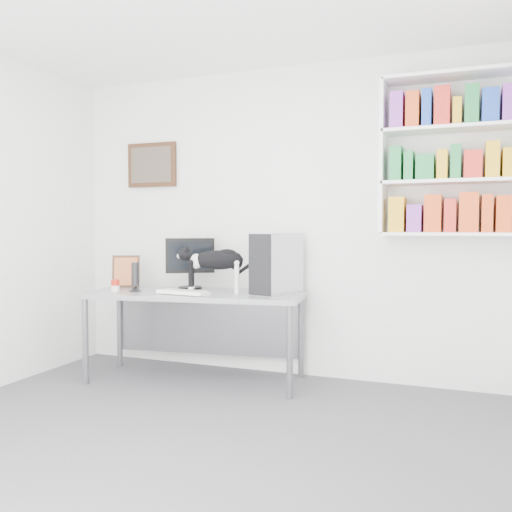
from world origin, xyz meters
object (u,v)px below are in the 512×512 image
object	(u,v)px
bookshelf	(450,155)
leaning_print	(126,271)
keyboard	(184,292)
soup_can	(115,286)
pc_tower	(277,263)
monitor	(190,263)
cat	(216,271)
speaker	(135,276)
desk	(196,336)

from	to	relation	value
bookshelf	leaning_print	world-z (taller)	bookshelf
keyboard	soup_can	size ratio (longest dim) A/B	4.23
pc_tower	soup_can	world-z (taller)	pc_tower
monitor	leaning_print	world-z (taller)	monitor
keyboard	cat	bearing A→B (deg)	36.79
pc_tower	cat	xyz separation A→B (m)	(-0.45, -0.22, -0.06)
bookshelf	speaker	distance (m)	2.72
soup_can	speaker	bearing A→B (deg)	25.37
monitor	bookshelf	bearing A→B (deg)	-28.09
desk	cat	bearing A→B (deg)	-18.54
bookshelf	speaker	xyz separation A→B (m)	(-2.49, -0.50, -0.97)
speaker	soup_can	distance (m)	0.18
soup_can	leaning_print	bearing A→B (deg)	109.03
monitor	desk	bearing A→B (deg)	-84.60
pc_tower	cat	size ratio (longest dim) A/B	0.82
desk	pc_tower	xyz separation A→B (m)	(0.66, 0.18, 0.63)
pc_tower	speaker	xyz separation A→B (m)	(-1.16, -0.32, -0.12)
bookshelf	pc_tower	xyz separation A→B (m)	(-1.33, -0.18, -0.85)
keyboard	speaker	xyz separation A→B (m)	(-0.48, 0.03, 0.11)
desk	keyboard	distance (m)	0.43
bookshelf	soup_can	world-z (taller)	bookshelf
bookshelf	soup_can	size ratio (longest dim) A/B	12.16
desk	cat	xyz separation A→B (m)	(0.21, -0.04, 0.56)
keyboard	cat	world-z (taller)	cat
pc_tower	leaning_print	distance (m)	1.43
desk	bookshelf	bearing A→B (deg)	2.08
bookshelf	pc_tower	distance (m)	1.58
leaning_print	cat	distance (m)	0.98
cat	leaning_print	bearing A→B (deg)	151.09
bookshelf	leaning_print	bearing A→B (deg)	-174.67
monitor	soup_can	world-z (taller)	monitor
pc_tower	speaker	world-z (taller)	pc_tower
monitor	cat	size ratio (longest dim) A/B	0.76
desk	pc_tower	world-z (taller)	pc_tower
soup_can	cat	xyz separation A→B (m)	(0.86, 0.18, 0.14)
bookshelf	monitor	bearing A→B (deg)	-176.09
desk	pc_tower	bearing A→B (deg)	6.97
bookshelf	keyboard	bearing A→B (deg)	-165.30
pc_tower	cat	world-z (taller)	pc_tower
bookshelf	leaning_print	size ratio (longest dim) A/B	4.11
bookshelf	desk	xyz separation A→B (m)	(-1.99, -0.36, -1.47)
monitor	soup_can	xyz separation A→B (m)	(-0.49, -0.43, -0.18)
leaning_print	cat	world-z (taller)	cat
speaker	desk	bearing A→B (deg)	-13.85
soup_can	keyboard	bearing A→B (deg)	4.09
keyboard	speaker	size ratio (longest dim) A/B	1.68
desk	keyboard	bearing A→B (deg)	-104.36
monitor	soup_can	distance (m)	0.67
desk	speaker	xyz separation A→B (m)	(-0.50, -0.14, 0.51)
pc_tower	leaning_print	bearing A→B (deg)	-163.16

